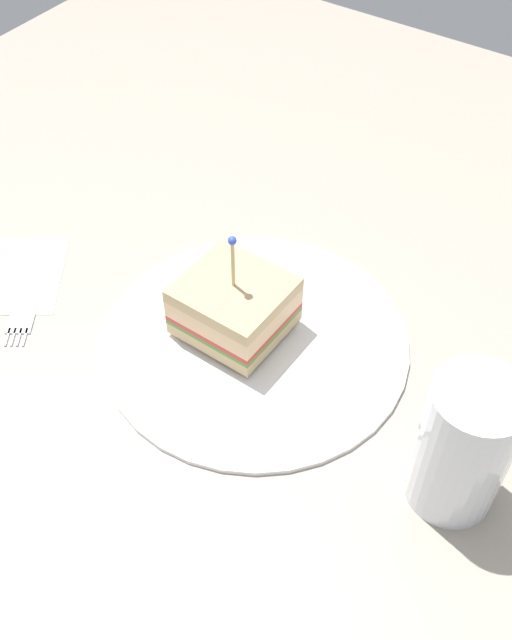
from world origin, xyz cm
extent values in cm
cube|color=#9E9384|center=(0.00, 0.00, -1.00)|extent=(116.44, 116.44, 2.00)
cylinder|color=white|center=(0.00, 0.00, 0.44)|extent=(25.88, 25.88, 0.88)
cube|color=tan|center=(-2.18, 0.32, 1.46)|extent=(8.63, 8.14, 1.17)
cube|color=#478438|center=(-2.18, 0.32, 2.24)|extent=(8.63, 8.14, 0.40)
cube|color=red|center=(-2.18, 0.32, 2.69)|extent=(8.63, 8.14, 0.50)
cube|color=#E0B784|center=(-2.18, 0.32, 3.77)|extent=(8.63, 8.14, 1.65)
cube|color=tan|center=(-2.18, 0.32, 5.18)|extent=(8.63, 8.14, 1.17)
cylinder|color=tan|center=(-2.18, 0.32, 7.84)|extent=(0.30, 0.30, 5.32)
sphere|color=blue|center=(-2.18, 0.32, 10.50)|extent=(0.70, 0.70, 0.70)
cylinder|color=gold|center=(19.38, -3.78, 4.73)|extent=(5.65, 5.65, 9.45)
cylinder|color=white|center=(19.38, -3.78, 5.78)|extent=(6.42, 6.42, 11.55)
cube|color=white|center=(-23.19, -5.88, 0.07)|extent=(13.19, 13.43, 0.15)
cube|color=silver|center=(-21.50, -4.83, 0.18)|extent=(4.44, 6.19, 0.35)
cube|color=silver|center=(-18.52, -9.26, 0.18)|extent=(3.84, 4.21, 0.35)
cube|color=silver|center=(-17.91, -11.50, 0.18)|extent=(1.27, 1.76, 0.35)
cube|color=silver|center=(-17.50, -11.22, 0.18)|extent=(1.27, 1.76, 0.35)
cube|color=silver|center=(-17.08, -10.94, 0.18)|extent=(1.27, 1.76, 0.35)
cube|color=silver|center=(-16.67, -10.66, 0.18)|extent=(1.27, 1.76, 0.35)
camera|label=1|loc=(23.39, -34.47, 48.85)|focal=42.33mm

